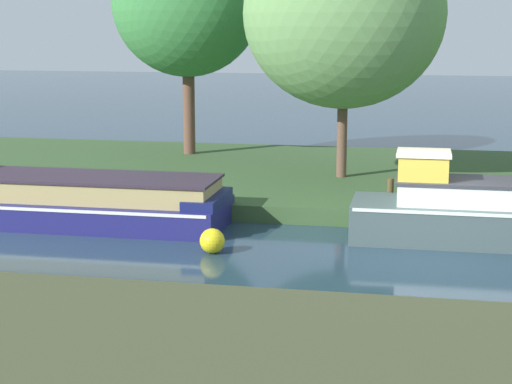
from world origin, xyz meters
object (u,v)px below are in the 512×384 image
object	(u,v)px
mooring_post_far	(75,181)
channel_buoy	(212,241)
willow_tree_centre	(344,13)
navy_narrowboat	(27,198)
mooring_post_near	(390,192)
willow_tree_left	(187,1)

from	to	relation	value
mooring_post_far	channel_buoy	bearing A→B (deg)	-37.89
mooring_post_far	willow_tree_centre	bearing A→B (deg)	28.09
navy_narrowboat	mooring_post_far	size ratio (longest dim) A/B	16.40
mooring_post_near	willow_tree_centre	bearing A→B (deg)	113.68
mooring_post_near	channel_buoy	bearing A→B (deg)	-134.99
navy_narrowboat	mooring_post_far	distance (m)	1.58
navy_narrowboat	mooring_post_far	xyz separation A→B (m)	(0.57, 1.46, 0.16)
willow_tree_left	channel_buoy	size ratio (longest dim) A/B	14.15
willow_tree_left	mooring_post_near	size ratio (longest dim) A/B	11.16
willow_tree_centre	mooring_post_near	world-z (taller)	willow_tree_centre
mooring_post_near	channel_buoy	distance (m)	4.84
willow_tree_left	mooring_post_near	world-z (taller)	willow_tree_left
willow_tree_left	mooring_post_far	xyz separation A→B (m)	(-1.07, -6.72, -4.53)
mooring_post_far	navy_narrowboat	bearing A→B (deg)	-111.34
navy_narrowboat	willow_tree_left	world-z (taller)	willow_tree_left
navy_narrowboat	channel_buoy	distance (m)	5.32
navy_narrowboat	mooring_post_near	xyz separation A→B (m)	(8.35, 1.46, 0.18)
willow_tree_centre	channel_buoy	xyz separation A→B (m)	(-1.93, -6.77, -4.56)
willow_tree_left	mooring_post_far	size ratio (longest dim) A/B	11.95
navy_narrowboat	mooring_post_near	world-z (taller)	navy_narrowboat
mooring_post_near	navy_narrowboat	bearing A→B (deg)	-170.06
willow_tree_centre	willow_tree_left	bearing A→B (deg)	147.32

